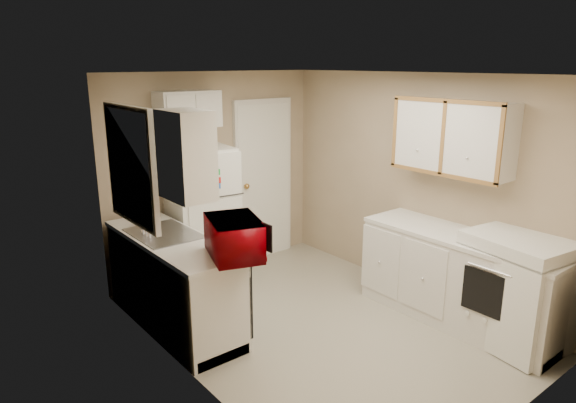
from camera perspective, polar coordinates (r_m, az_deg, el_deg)
floor at (r=5.22m, az=3.56°, el=-13.42°), size 3.80×3.80×0.00m
ceiling at (r=4.58m, az=4.06°, el=13.94°), size 3.80×3.80×0.00m
wall_left at (r=3.99m, az=-11.20°, el=-4.13°), size 3.80×3.80×0.00m
wall_right at (r=5.78m, az=14.05°, el=1.77°), size 3.80×3.80×0.00m
wall_back at (r=6.25m, az=-8.13°, el=3.07°), size 2.80×2.80×0.00m
wall_front at (r=3.68m, az=24.44°, el=-6.91°), size 2.80×2.80×0.00m
left_counter at (r=5.13m, az=-12.59°, el=-8.69°), size 0.60×1.80×0.90m
dishwasher at (r=4.77m, az=-6.15°, el=-9.81°), size 0.03×0.58×0.72m
sink at (r=5.11m, az=-13.61°, el=-3.92°), size 0.54×0.74×0.16m
microwave at (r=4.37m, az=-5.95°, el=-4.26°), size 0.68×0.51×0.40m
soap_bottle at (r=5.30m, az=-15.56°, el=-1.77°), size 0.11×0.12×0.22m
window_blinds at (r=4.82m, az=-16.94°, el=3.81°), size 0.10×0.98×1.08m
upper_cabinet_left at (r=4.09m, az=-11.24°, el=5.08°), size 0.30×0.45×0.70m
refrigerator at (r=5.88m, az=-9.59°, el=-1.76°), size 0.74×0.72×1.61m
cabinet_over_fridge at (r=5.80m, az=-11.08°, el=10.02°), size 0.70×0.30×0.40m
interior_door at (r=6.63m, az=-2.71°, el=2.33°), size 0.86×0.06×2.08m
right_counter at (r=5.34m, az=18.44°, el=-8.16°), size 0.60×2.00×0.90m
stove at (r=5.12m, az=24.02°, el=-8.97°), size 0.80×0.94×1.03m
upper_cabinet_right at (r=5.27m, az=17.83°, el=6.87°), size 0.30×1.20×0.70m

